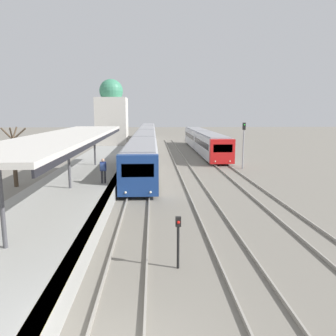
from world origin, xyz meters
The scene contains 8 objects.
platform_canopy centered at (-4.17, 13.85, 4.21)m, with size 4.00×22.89×3.37m.
person_on_platform centered at (-2.33, 15.13, 1.96)m, with size 0.40×0.40×1.66m.
train_near centered at (0.00, 43.13, 1.72)m, with size 2.69×57.87×3.09m.
train_far centered at (8.30, 40.73, 1.66)m, with size 2.62×26.82×2.99m.
signal_post_near centered at (1.87, 4.82, 1.21)m, with size 0.20×0.21×1.97m.
signal_mast_far centered at (10.06, 25.93, 2.95)m, with size 0.28×0.29×4.64m.
distant_domed_building centered at (-6.24, 52.81, 5.30)m, with size 5.35×5.35×11.39m.
bare_tree_background centered at (-9.58, 18.78, 2.12)m, with size 2.11×1.34×4.57m.
Camera 1 is at (0.97, -6.40, 5.67)m, focal length 35.00 mm.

